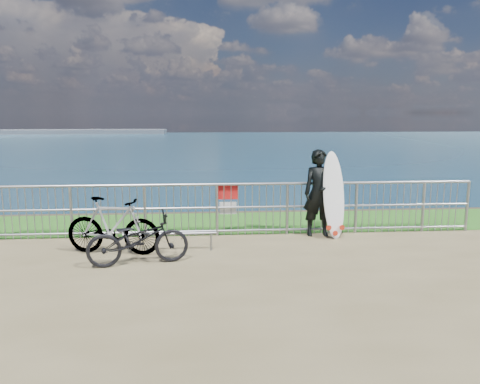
{
  "coord_description": "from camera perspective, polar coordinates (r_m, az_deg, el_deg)",
  "views": [
    {
      "loc": [
        -0.75,
        -8.06,
        2.58
      ],
      "look_at": [
        -0.04,
        1.2,
        1.0
      ],
      "focal_mm": 35.0,
      "sensor_mm": 36.0,
      "label": 1
    }
  ],
  "objects": [
    {
      "name": "bike_rack",
      "position": [
        8.9,
        -8.56,
        -5.3
      ],
      "size": [
        1.74,
        0.05,
        0.36
      ],
      "color": "gray",
      "rests_on": "ground"
    },
    {
      "name": "surfboard",
      "position": [
        9.86,
        11.36,
        -0.75
      ],
      "size": [
        0.54,
        0.49,
        1.8
      ],
      "color": "white",
      "rests_on": "ground"
    },
    {
      "name": "railing",
      "position": [
        9.89,
        0.15,
        -2.01
      ],
      "size": [
        10.06,
        0.1,
        1.13
      ],
      "color": "gray",
      "rests_on": "ground"
    },
    {
      "name": "bicycle_far",
      "position": [
        8.9,
        -15.23,
        -3.98
      ],
      "size": [
        1.84,
        0.88,
        1.07
      ],
      "primitive_type": "imported",
      "rotation": [
        0.0,
        0.0,
        1.35
      ],
      "color": "black",
      "rests_on": "ground"
    },
    {
      "name": "seascape",
      "position": [
        161.52,
        -19.96,
        6.72
      ],
      "size": [
        260.0,
        260.0,
        5.0
      ],
      "color": "brown",
      "rests_on": "ground"
    },
    {
      "name": "bicycle_near",
      "position": [
        8.19,
        -12.32,
        -5.63
      ],
      "size": [
        1.8,
        0.95,
        0.9
      ],
      "primitive_type": "imported",
      "rotation": [
        0.0,
        0.0,
        1.79
      ],
      "color": "black",
      "rests_on": "ground"
    },
    {
      "name": "surfer",
      "position": [
        9.95,
        9.63,
        -0.13
      ],
      "size": [
        0.67,
        0.45,
        1.83
      ],
      "primitive_type": "imported",
      "rotation": [
        0.0,
        0.0,
        -0.01
      ],
      "color": "black",
      "rests_on": "ground"
    },
    {
      "name": "grass_strip",
      "position": [
        11.09,
        -0.38,
        -3.75
      ],
      "size": [
        120.0,
        120.0,
        0.0
      ],
      "primitive_type": "plane",
      "color": "#276C1D",
      "rests_on": "ground"
    }
  ]
}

